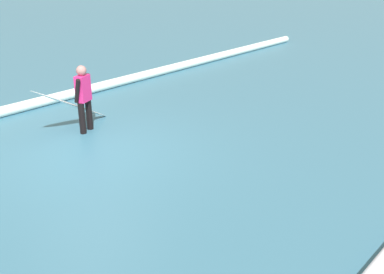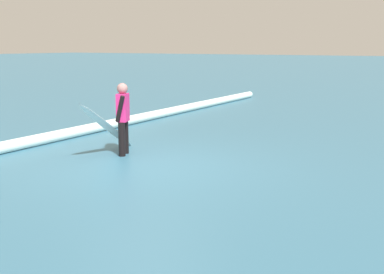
{
  "view_description": "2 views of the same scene",
  "coord_description": "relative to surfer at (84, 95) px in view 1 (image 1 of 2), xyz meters",
  "views": [
    {
      "loc": [
        4.39,
        7.29,
        3.75
      ],
      "look_at": [
        -0.98,
        1.97,
        0.62
      ],
      "focal_mm": 42.47,
      "sensor_mm": 36.0,
      "label": 1
    },
    {
      "loc": [
        7.56,
        5.74,
        2.26
      ],
      "look_at": [
        -0.04,
        1.04,
        0.66
      ],
      "focal_mm": 48.36,
      "sensor_mm": 36.0,
      "label": 2
    }
  ],
  "objects": [
    {
      "name": "wave_crest_foreground",
      "position": [
        -1.66,
        -2.37,
        -0.7
      ],
      "size": [
        20.72,
        1.19,
        0.26
      ],
      "primitive_type": "cylinder",
      "rotation": [
        0.0,
        1.57,
        0.04
      ],
      "color": "white",
      "rests_on": "ground_plane"
    },
    {
      "name": "surfboard",
      "position": [
        0.14,
        -0.31,
        -0.25
      ],
      "size": [
        2.09,
        0.71,
        1.2
      ],
      "color": "white",
      "rests_on": "ground_plane"
    },
    {
      "name": "surfer",
      "position": [
        0.0,
        0.0,
        0.0
      ],
      "size": [
        0.48,
        0.37,
        1.49
      ],
      "rotation": [
        0.0,
        0.0,
        3.57
      ],
      "color": "black",
      "rests_on": "ground_plane"
    },
    {
      "name": "ground_plane",
      "position": [
        0.63,
        0.99,
        -0.83
      ],
      "size": [
        194.97,
        194.97,
        0.0
      ],
      "primitive_type": "plane",
      "color": "#346883"
    }
  ]
}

